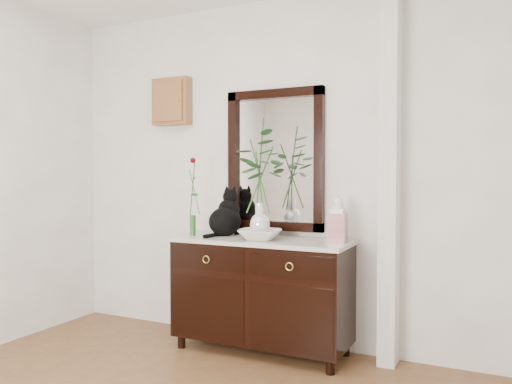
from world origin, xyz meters
The scene contains 10 objects.
wall_back centered at (0.00, 1.98, 1.35)m, with size 3.60×0.04×2.70m, color white.
pilaster centered at (1.00, 1.90, 1.35)m, with size 0.12×0.20×2.70m, color white.
sideboard centered at (0.10, 1.73, 0.47)m, with size 1.33×0.52×0.82m.
wall_mirror centered at (0.10, 1.97, 1.44)m, with size 0.80×0.06×1.10m.
key_cabinet centered at (-0.85, 1.94, 1.95)m, with size 0.35×0.10×0.40m, color brown.
cat centered at (-0.24, 1.78, 1.03)m, with size 0.26×0.32×0.37m, color black, non-canonical shape.
lotus_bowl centered at (0.12, 1.66, 0.89)m, with size 0.31×0.31×0.08m, color white.
vase_branches centered at (0.12, 1.66, 1.31)m, with size 0.42×0.42×0.88m, color silver, non-canonical shape.
bud_vase_rose centered at (-0.47, 1.67, 1.16)m, with size 0.07×0.07×0.62m, color #306D2C, non-canonical shape.
ginger_jar centered at (0.67, 1.77, 1.02)m, with size 0.12×0.12×0.33m, color silver, non-canonical shape.
Camera 1 is at (1.66, -1.62, 1.33)m, focal length 35.00 mm.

